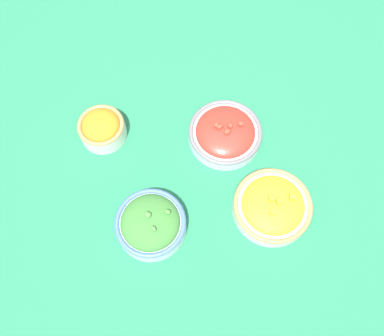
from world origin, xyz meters
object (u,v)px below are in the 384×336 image
object	(u,v)px
bowl_cherry_tomatoes	(225,133)
bowl_squash	(272,206)
bowl_broccoli	(151,224)
bowl_carrots	(102,128)

from	to	relation	value
bowl_cherry_tomatoes	bowl_squash	size ratio (longest dim) A/B	1.00
bowl_cherry_tomatoes	bowl_squash	bearing A→B (deg)	-68.64
bowl_cherry_tomatoes	bowl_broccoli	world-z (taller)	bowl_broccoli
bowl_carrots	bowl_cherry_tomatoes	bearing A→B (deg)	-9.00
bowl_broccoli	bowl_squash	size ratio (longest dim) A/B	0.88
bowl_cherry_tomatoes	bowl_squash	xyz separation A→B (m)	(0.08, -0.21, 0.00)
bowl_carrots	bowl_squash	bearing A→B (deg)	-33.19
bowl_broccoli	bowl_carrots	distance (m)	0.29
bowl_cherry_tomatoes	bowl_squash	world-z (taller)	bowl_cherry_tomatoes
bowl_cherry_tomatoes	bowl_carrots	xyz separation A→B (m)	(-0.32, 0.05, 0.01)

